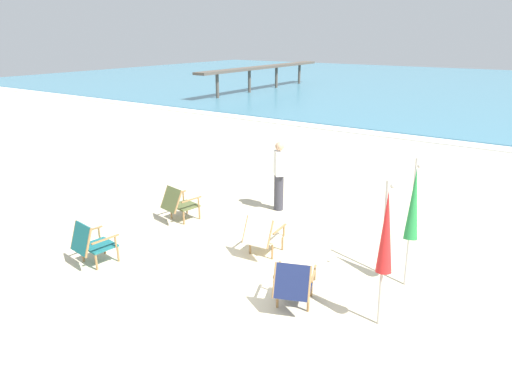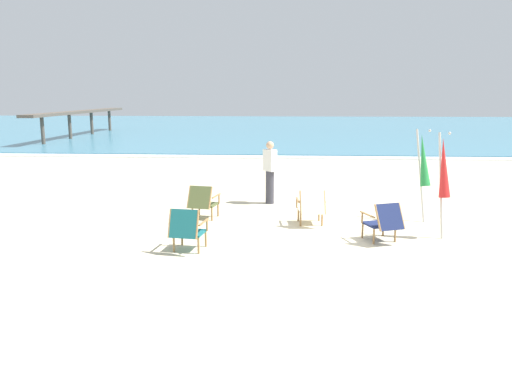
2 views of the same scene
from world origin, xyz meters
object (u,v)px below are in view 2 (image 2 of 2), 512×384
(beach_chair_far_center, at_px, (384,221))
(umbrella_furled_red, at_px, (444,169))
(person_near_chairs, at_px, (270,172))
(beach_chair_back_left, at_px, (187,229))
(umbrella_furled_green, at_px, (423,161))
(beach_chair_front_left, at_px, (311,206))
(beach_chair_front_right, at_px, (203,201))

(beach_chair_far_center, distance_m, umbrella_furled_red, 1.57)
(umbrella_furled_red, bearing_deg, person_near_chairs, 139.75)
(beach_chair_back_left, height_order, umbrella_furled_red, umbrella_furled_red)
(umbrella_furled_green, bearing_deg, umbrella_furled_red, -88.92)
(beach_chair_back_left, bearing_deg, beach_chair_front_left, 40.85)
(beach_chair_front_right, xyz_separation_m, beach_chair_back_left, (0.12, -2.37, 0.01))
(beach_chair_front_right, xyz_separation_m, beach_chair_far_center, (3.78, -1.54, -0.00))
(beach_chair_far_center, relative_size, person_near_chairs, 0.55)
(umbrella_furled_red, relative_size, umbrella_furled_green, 1.02)
(umbrella_furled_red, bearing_deg, beach_chair_far_center, -161.22)
(beach_chair_far_center, relative_size, umbrella_furled_green, 0.43)
(beach_chair_front_left, distance_m, person_near_chairs, 2.42)
(beach_chair_front_right, distance_m, umbrella_furled_green, 5.02)
(person_near_chairs, bearing_deg, umbrella_furled_green, -24.45)
(beach_chair_far_center, height_order, umbrella_furled_green, umbrella_furled_green)
(umbrella_furled_green, height_order, person_near_chairs, umbrella_furled_green)
(beach_chair_front_left, bearing_deg, umbrella_furled_green, 13.57)
(umbrella_furled_green, relative_size, person_near_chairs, 1.27)
(beach_chair_back_left, relative_size, person_near_chairs, 0.50)
(beach_chair_front_left, distance_m, umbrella_furled_green, 2.72)
(beach_chair_far_center, height_order, person_near_chairs, person_near_chairs)
(beach_chair_front_right, height_order, umbrella_furled_green, umbrella_furled_green)
(beach_chair_front_right, bearing_deg, beach_chair_front_left, -8.32)
(beach_chair_front_left, xyz_separation_m, beach_chair_far_center, (1.34, -1.18, -0.00))
(beach_chair_back_left, xyz_separation_m, umbrella_furled_green, (4.81, 2.61, 0.92))
(umbrella_furled_red, bearing_deg, beach_chair_front_left, 162.73)
(beach_chair_far_center, bearing_deg, person_near_chairs, 124.62)
(beach_chair_back_left, distance_m, person_near_chairs, 4.41)
(beach_chair_front_left, distance_m, umbrella_furled_red, 2.80)
(beach_chair_front_right, bearing_deg, person_near_chairs, 51.31)
(beach_chair_front_right, bearing_deg, umbrella_furled_green, 2.83)
(beach_chair_back_left, bearing_deg, umbrella_furled_green, 28.48)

